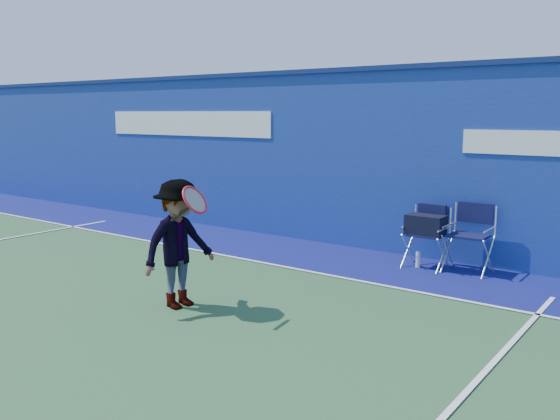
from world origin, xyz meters
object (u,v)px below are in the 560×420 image
Objects in this scene: directors_chair_left at (426,242)px; water_bottle at (418,260)px; directors_chair_right at (468,251)px; tennis_player at (179,244)px.

directors_chair_left is 3.87× the size of water_bottle.
directors_chair_left reaches higher than water_bottle.
directors_chair_right is 4.30m from tennis_player.
directors_chair_right is at bearing 58.10° from tennis_player.
directors_chair_right is at bearing 12.53° from directors_chair_left.
directors_chair_right reaches higher than directors_chair_left.
directors_chair_right reaches higher than water_bottle.
tennis_player is (-2.26, -3.63, 0.46)m from directors_chair_right.
tennis_player reaches higher than water_bottle.
directors_chair_right is 4.10× the size of water_bottle.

